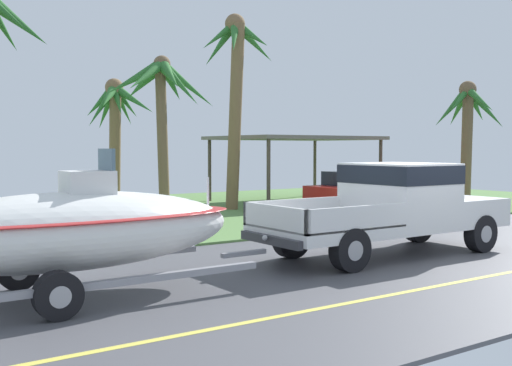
{
  "coord_description": "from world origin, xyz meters",
  "views": [
    {
      "loc": [
        -9.87,
        -8.33,
        2.23
      ],
      "look_at": [
        -2.9,
        1.78,
        1.54
      ],
      "focal_mm": 43.75,
      "sensor_mm": 36.0,
      "label": 1
    }
  ],
  "objects": [
    {
      "name": "pickup_truck_towing",
      "position": [
        0.0,
        0.72,
        1.06
      ],
      "size": [
        6.01,
        2.02,
        1.91
      ],
      "color": "silver",
      "rests_on": "ground"
    },
    {
      "name": "boat_on_trailer",
      "position": [
        -6.96,
        0.72,
        1.02
      ],
      "size": [
        6.39,
        2.3,
        2.22
      ],
      "color": "gray",
      "rests_on": "ground"
    },
    {
      "name": "palm_tree_near_right",
      "position": [
        -0.81,
        14.32,
        3.53
      ],
      "size": [
        2.45,
        3.25,
        4.88
      ],
      "color": "brown",
      "rests_on": "ground"
    },
    {
      "name": "parked_sedan_near",
      "position": [
        6.41,
        8.09,
        0.67
      ],
      "size": [
        4.71,
        1.93,
        1.38
      ],
      "color": "#B21E19",
      "rests_on": "ground"
    },
    {
      "name": "palm_tree_mid",
      "position": [
        -1.73,
        8.45,
        3.85
      ],
      "size": [
        3.5,
        2.93,
        4.94
      ],
      "color": "brown",
      "rests_on": "ground"
    },
    {
      "name": "ground",
      "position": [
        0.0,
        8.38,
        -0.01
      ],
      "size": [
        36.0,
        22.0,
        0.11
      ],
      "color": "#4C4C51"
    },
    {
      "name": "carport_awning",
      "position": [
        5.84,
        11.69,
        2.56
      ],
      "size": [
        6.11,
        4.64,
        2.7
      ],
      "color": "#4C4238",
      "rests_on": "ground"
    },
    {
      "name": "palm_tree_near_left",
      "position": [
        1.99,
        10.1,
        4.9
      ],
      "size": [
        2.97,
        2.56,
        6.88
      ],
      "color": "brown",
      "rests_on": "ground"
    },
    {
      "name": "palm_tree_far_right",
      "position": [
        11.2,
        7.38,
        3.48
      ],
      "size": [
        2.73,
        3.37,
        4.89
      ],
      "color": "brown",
      "rests_on": "ground"
    }
  ]
}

